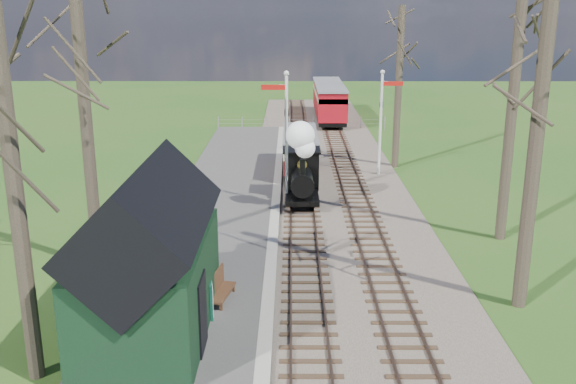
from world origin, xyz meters
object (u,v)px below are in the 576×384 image
semaphore_near (285,130)px  bench (219,287)px  sign_board (211,299)px  red_carriage_a (331,105)px  station_shed (150,260)px  person (195,327)px  red_carriage_b (327,96)px  locomotive (302,167)px  semaphore_far (382,115)px  coach (300,150)px

semaphore_near → bench: 10.69m
sign_board → red_carriage_a: bearing=80.6°
station_shed → sign_board: size_ratio=5.93×
semaphore_near → person: (-2.20, -13.08, -2.76)m
station_shed → semaphore_near: semaphore_near is taller
station_shed → red_carriage_b: bearing=80.0°
red_carriage_b → bench: red_carriage_b is taller
locomotive → semaphore_far: bearing=52.4°
semaphore_near → red_carriage_b: bearing=82.9°
station_shed → coach: station_shed is taller
semaphore_far → bench: bearing=-113.8°
station_shed → sign_board: station_shed is taller
semaphore_near → red_carriage_b: (3.37, 26.96, -1.98)m
semaphore_far → person: size_ratio=4.34×
coach → red_carriage_a: bearing=80.2°
semaphore_near → person: semaphore_near is taller
locomotive → coach: (0.01, 6.06, -0.49)m
red_carriage_a → bench: 32.00m
semaphore_near → semaphore_far: semaphore_near is taller
coach → semaphore_near: bearing=-96.9°
station_shed → red_carriage_a: size_ratio=1.11×
semaphore_near → bench: bearing=-100.9°
sign_board → bench: size_ratio=0.66×
locomotive → red_carriage_a: 21.31m
coach → red_carriage_a: red_carriage_a is taller
locomotive → sign_board: (-2.79, -11.45, -1.13)m
locomotive → red_carriage_b: 26.78m
sign_board → bench: sign_board is taller
locomotive → bench: size_ratio=2.45×
red_carriage_a → coach: bearing=-99.8°
locomotive → bench: 10.81m
semaphore_far → coach: size_ratio=0.90×
red_carriage_a → sign_board: bearing=-99.4°
locomotive → person: size_ratio=3.02×
bench → sign_board: bearing=-95.3°
coach → person: coach is taller
coach → red_carriage_a: (2.60, 15.10, 0.27)m
bench → person: (-0.26, -3.00, 0.24)m
station_shed → semaphore_near: (3.53, 12.00, 1.35)m
bench → person: person is taller
coach → sign_board: bearing=-99.1°
red_carriage_a → person: bearing=-99.2°
semaphore_near → person: size_ratio=4.72×
coach → sign_board: (-2.80, -17.51, -0.64)m
semaphore_far → red_carriage_b: (-1.77, 20.96, -1.71)m
station_shed → locomotive: size_ratio=1.58×
station_shed → red_carriage_b: size_ratio=1.11×
semaphore_near → coach: size_ratio=0.98×
red_carriage_b → station_shed: bearing=-100.0°
semaphore_far → person: (-7.34, -19.08, -2.49)m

